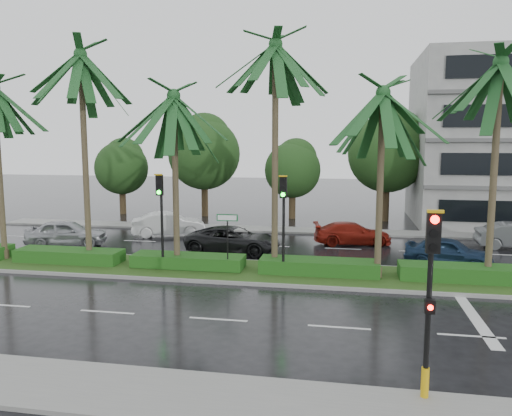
% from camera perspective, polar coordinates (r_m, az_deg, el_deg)
% --- Properties ---
extents(ground, '(120.00, 120.00, 0.00)m').
position_cam_1_polar(ground, '(21.79, -0.97, -8.14)').
color(ground, black).
rests_on(ground, ground).
extents(near_sidewalk, '(40.00, 2.40, 0.12)m').
position_cam_1_polar(near_sidewalk, '(12.60, -10.76, -20.23)').
color(near_sidewalk, slate).
rests_on(near_sidewalk, ground).
extents(far_sidewalk, '(40.00, 2.00, 0.12)m').
position_cam_1_polar(far_sidewalk, '(33.34, 3.11, -2.51)').
color(far_sidewalk, slate).
rests_on(far_sidewalk, ground).
extents(median, '(36.00, 4.00, 0.15)m').
position_cam_1_polar(median, '(22.72, -0.47, -7.28)').
color(median, gray).
rests_on(median, ground).
extents(hedge, '(35.20, 1.40, 0.60)m').
position_cam_1_polar(hedge, '(22.62, -0.47, -6.37)').
color(hedge, '#1D4714').
rests_on(hedge, median).
extents(lane_markings, '(34.00, 13.06, 0.01)m').
position_cam_1_polar(lane_markings, '(21.01, 7.04, -8.78)').
color(lane_markings, silver).
rests_on(lane_markings, ground).
extents(palm_row, '(26.30, 4.20, 10.68)m').
position_cam_1_polar(palm_row, '(22.35, -3.72, 13.46)').
color(palm_row, '#483C29').
rests_on(palm_row, median).
extents(signal_near, '(0.34, 0.45, 4.36)m').
position_cam_1_polar(signal_near, '(11.82, 19.23, -9.61)').
color(signal_near, black).
rests_on(signal_near, near_sidewalk).
extents(signal_median_left, '(0.34, 0.42, 4.36)m').
position_cam_1_polar(signal_median_left, '(22.58, -10.84, 0.05)').
color(signal_median_left, black).
rests_on(signal_median_left, median).
extents(signal_median_right, '(0.34, 0.42, 4.36)m').
position_cam_1_polar(signal_median_right, '(21.22, 3.15, -0.30)').
color(signal_median_right, black).
rests_on(signal_median_right, median).
extents(street_sign, '(0.95, 0.09, 2.60)m').
position_cam_1_polar(street_sign, '(21.99, -3.29, -2.33)').
color(street_sign, black).
rests_on(street_sign, median).
extents(bg_trees, '(32.52, 5.75, 8.31)m').
position_cam_1_polar(bg_trees, '(38.32, 5.22, 5.96)').
color(bg_trees, '#342718').
rests_on(bg_trees, ground).
extents(car_silver, '(2.88, 4.75, 1.51)m').
position_cam_1_polar(car_silver, '(30.36, -20.82, -2.67)').
color(car_silver, '#A6A8AE').
rests_on(car_silver, ground).
extents(car_white, '(3.06, 4.80, 1.49)m').
position_cam_1_polar(car_white, '(31.85, -9.93, -1.84)').
color(car_white, silver).
rests_on(car_white, ground).
extents(car_darkgrey, '(2.64, 5.20, 1.41)m').
position_cam_1_polar(car_darkgrey, '(26.72, -2.61, -3.64)').
color(car_darkgrey, black).
rests_on(car_darkgrey, ground).
extents(car_red, '(2.50, 4.66, 1.28)m').
position_cam_1_polar(car_red, '(29.38, 10.94, -2.86)').
color(car_red, maroon).
rests_on(car_red, ground).
extents(car_blue, '(2.75, 4.29, 1.36)m').
position_cam_1_polar(car_blue, '(25.71, 21.13, -4.65)').
color(car_blue, navy).
rests_on(car_blue, ground).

